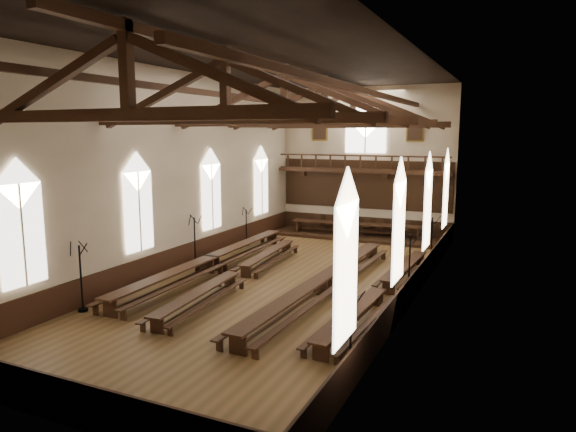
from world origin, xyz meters
The scene contains 21 objects.
ground centered at (0.00, 0.00, 0.00)m, with size 26.00×26.00×0.00m, color brown.
room_walls centered at (0.00, 0.00, 6.46)m, with size 26.00×26.00×26.00m.
wainscot_band centered at (0.00, 0.00, 0.60)m, with size 12.00×26.00×1.20m.
side_windows centered at (0.00, 0.00, 3.74)m, with size 11.85×19.80×4.50m.
end_window centered at (0.00, 12.90, 7.22)m, with size 2.80×0.12×3.80m.
minstrels_gallery centered at (0.00, 12.66, 3.91)m, with size 11.80×1.24×3.70m.
portraits centered at (0.00, 12.90, 7.10)m, with size 7.75×0.09×1.45m.
roof_trusses centered at (0.00, 0.00, 8.22)m, with size 11.70×25.70×2.80m.
refectory_row_a centered at (-4.19, 0.17, 0.59)m, with size 1.78×15.03×0.81m.
refectory_row_b centered at (-1.99, -0.96, 0.49)m, with size 1.89×13.81×0.68m.
refectory_row_c centered at (2.23, -0.78, 0.58)m, with size 1.83×14.87×0.80m.
refectory_row_d centered at (4.83, -0.63, 0.49)m, with size 1.63×13.77×0.68m.
dais centered at (-0.04, 11.40, 0.10)m, with size 11.40×2.87×0.19m, color black.
high_table centered at (-0.04, 11.40, 0.88)m, with size 8.78×1.71×0.82m.
high_chairs centered at (-0.04, 12.25, 0.77)m, with size 6.82×0.52×1.06m.
candelabrum_left_near centered at (-5.55, -6.87, 0.85)m, with size 0.82×0.84×2.79m.
candelabrum_left_mid centered at (-5.55, 0.77, 0.83)m, with size 0.81×0.82×2.74m.
candelabrum_left_far centered at (-5.55, 6.26, 0.73)m, with size 0.68×0.73×2.41m.
candelabrum_right_near centered at (5.55, -7.36, 0.75)m, with size 0.74×0.72×2.48m.
candelabrum_right_mid centered at (5.55, 1.04, 0.80)m, with size 0.78×0.78×2.64m.
candelabrum_right_far centered at (5.55, 6.98, 0.78)m, with size 0.69×0.79×2.56m.
Camera 1 is at (9.80, -21.05, 6.90)m, focal length 32.00 mm.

